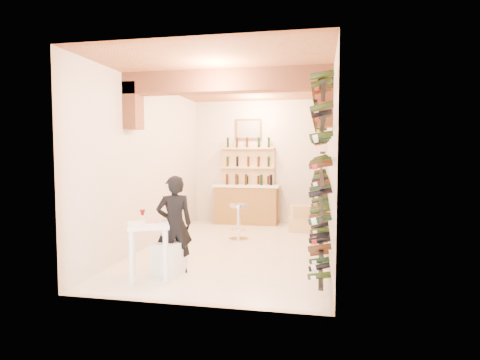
% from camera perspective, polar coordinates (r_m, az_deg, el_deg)
% --- Properties ---
extents(ground, '(6.00, 6.00, 0.00)m').
position_cam_1_polar(ground, '(7.94, -0.43, -9.55)').
color(ground, '#EDE5CD').
rests_on(ground, ground).
extents(room_shell, '(3.52, 6.02, 3.21)m').
position_cam_1_polar(room_shell, '(7.48, -0.84, 6.99)').
color(room_shell, beige).
rests_on(room_shell, ground).
extents(wine_rack, '(0.32, 5.70, 2.56)m').
position_cam_1_polar(wine_rack, '(7.57, 10.99, 1.56)').
color(wine_rack, black).
rests_on(wine_rack, ground).
extents(back_counter, '(1.70, 0.62, 1.29)m').
position_cam_1_polar(back_counter, '(10.46, 0.89, -3.29)').
color(back_counter, olive).
rests_on(back_counter, ground).
extents(back_shelving, '(1.40, 0.31, 2.73)m').
position_cam_1_polar(back_shelving, '(10.64, 1.13, 0.27)').
color(back_shelving, '#D9B37A').
rests_on(back_shelving, ground).
extents(tasting_table, '(0.75, 0.75, 1.00)m').
position_cam_1_polar(tasting_table, '(6.04, -12.80, -7.39)').
color(tasting_table, white).
rests_on(tasting_table, ground).
extents(white_stool, '(0.46, 0.46, 0.49)m').
position_cam_1_polar(white_stool, '(6.31, -10.06, -10.88)').
color(white_stool, white).
rests_on(white_stool, ground).
extents(person, '(0.66, 0.58, 1.50)m').
position_cam_1_polar(person, '(6.29, -9.26, -6.21)').
color(person, black).
rests_on(person, ground).
extents(chrome_barstool, '(0.40, 0.40, 0.77)m').
position_cam_1_polar(chrome_barstool, '(8.55, -0.20, -5.54)').
color(chrome_barstool, silver).
rests_on(chrome_barstool, ground).
extents(crate_lower, '(0.58, 0.42, 0.34)m').
position_cam_1_polar(crate_lower, '(9.59, 8.65, -6.21)').
color(crate_lower, tan).
rests_on(crate_lower, ground).
extents(crate_upper, '(0.54, 0.44, 0.27)m').
position_cam_1_polar(crate_upper, '(9.54, 8.67, -4.40)').
color(crate_upper, tan).
rests_on(crate_upper, crate_lower).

